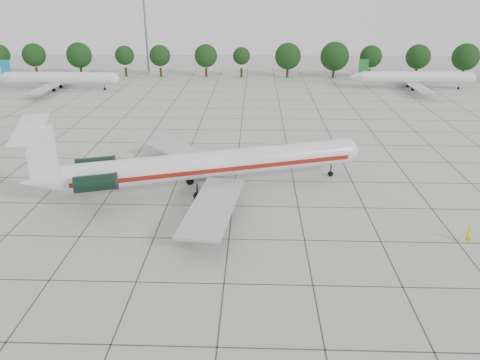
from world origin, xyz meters
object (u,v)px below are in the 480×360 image
Objects in this scene: bg_airliner_b at (59,78)px; floodlight_mast at (145,23)px; main_airliner at (198,165)px; ground_crew at (469,235)px; bg_airliner_d at (415,78)px.

bg_airliner_b is 1.11× the size of floodlight_mast.
main_airliner is 22.26× the size of ground_crew.
main_airliner is 1.68× the size of floodlight_mast.
bg_airliner_d is 77.22m from floodlight_mast.
main_airliner reaches higher than bg_airliner_b.
main_airliner is at bearing -73.89° from floodlight_mast.
bg_airliner_b is 90.26m from bg_airliner_d.
main_airliner is at bearing -37.29° from ground_crew.
main_airliner is 1.52× the size of bg_airliner_b.
bg_airliner_d is at bearing 36.13° from main_airliner.
ground_crew is 0.07× the size of bg_airliner_b.
bg_airliner_b is at bearing -123.10° from floodlight_mast.
bg_airliner_b is at bearing 106.66° from main_airliner.
ground_crew is 80.12m from bg_airliner_d.
floodlight_mast is (-25.36, 87.76, 10.66)m from main_airliner.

